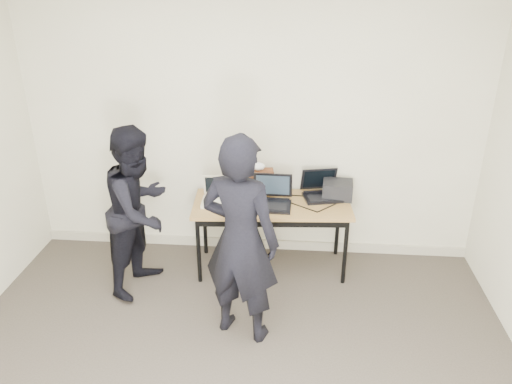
# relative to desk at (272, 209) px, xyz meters

# --- Properties ---
(room) EXTENTS (4.60, 4.60, 2.80)m
(room) POSITION_rel_desk_xyz_m (-0.23, -1.86, 0.69)
(room) COLOR #413931
(room) RESTS_ON ground
(desk) EXTENTS (1.54, 0.75, 0.72)m
(desk) POSITION_rel_desk_xyz_m (0.00, 0.00, 0.00)
(desk) COLOR olive
(desk) RESTS_ON ground
(laptop_beige) EXTENTS (0.31, 0.30, 0.24)m
(laptop_beige) POSITION_rel_desk_xyz_m (-0.52, -0.01, 0.11)
(laptop_beige) COLOR #BAB195
(laptop_beige) RESTS_ON desk
(laptop_center) EXTENTS (0.38, 0.37, 0.28)m
(laptop_center) POSITION_rel_desk_xyz_m (-0.00, -0.02, 0.12)
(laptop_center) COLOR black
(laptop_center) RESTS_ON desk
(laptop_right) EXTENTS (0.42, 0.41, 0.26)m
(laptop_right) POSITION_rel_desk_xyz_m (0.47, 0.20, 0.12)
(laptop_right) COLOR black
(laptop_right) RESTS_ON desk
(leather_satchel) EXTENTS (0.38, 0.22, 0.25)m
(leather_satchel) POSITION_rel_desk_xyz_m (-0.18, 0.23, 0.19)
(leather_satchel) COLOR #5C3018
(leather_satchel) RESTS_ON desk
(tissue) EXTENTS (0.14, 0.12, 0.08)m
(tissue) POSITION_rel_desk_xyz_m (-0.15, 0.23, 0.34)
(tissue) COLOR white
(tissue) RESTS_ON leather_satchel
(equipment_box) EXTENTS (0.30, 0.26, 0.16)m
(equipment_box) POSITION_rel_desk_xyz_m (0.63, 0.19, 0.14)
(equipment_box) COLOR black
(equipment_box) RESTS_ON desk
(power_brick) EXTENTS (0.09, 0.07, 0.03)m
(power_brick) POSITION_rel_desk_xyz_m (-0.22, -0.17, 0.08)
(power_brick) COLOR black
(power_brick) RESTS_ON desk
(cables) EXTENTS (1.14, 0.41, 0.01)m
(cables) POSITION_rel_desk_xyz_m (0.04, -0.01, 0.06)
(cables) COLOR silver
(cables) RESTS_ON desk
(person_typist) EXTENTS (0.73, 0.59, 1.73)m
(person_typist) POSITION_rel_desk_xyz_m (-0.19, -0.98, 0.20)
(person_typist) COLOR black
(person_typist) RESTS_ON ground
(person_observer) EXTENTS (0.79, 0.90, 1.57)m
(person_observer) POSITION_rel_desk_xyz_m (-1.18, -0.37, 0.12)
(person_observer) COLOR black
(person_observer) RESTS_ON ground
(baseboard) EXTENTS (4.50, 0.03, 0.10)m
(baseboard) POSITION_rel_desk_xyz_m (-0.23, 0.38, -0.61)
(baseboard) COLOR #AFA891
(baseboard) RESTS_ON ground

